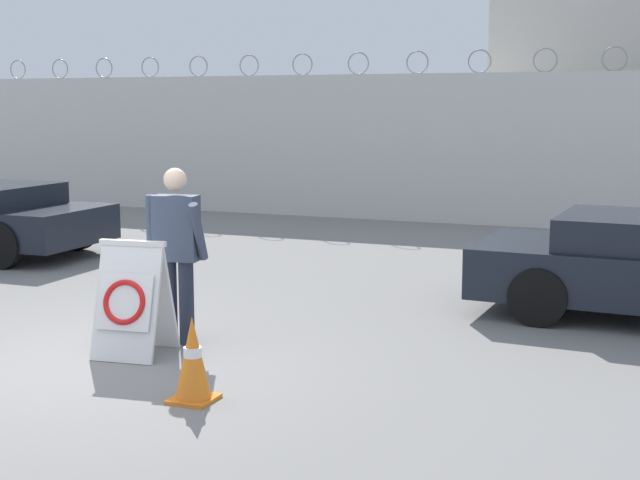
# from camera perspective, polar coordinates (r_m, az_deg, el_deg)

# --- Properties ---
(ground_plane) EXTENTS (90.00, 90.00, 0.00)m
(ground_plane) POSITION_cam_1_polar(r_m,az_deg,el_deg) (8.52, -15.77, -7.87)
(ground_plane) COLOR gray
(perimeter_wall) EXTENTS (36.00, 0.30, 3.44)m
(perimeter_wall) POSITION_cam_1_polar(r_m,az_deg,el_deg) (18.29, 6.16, 5.90)
(perimeter_wall) COLOR silver
(perimeter_wall) RESTS_ON ground_plane
(barricade_sign) EXTENTS (0.71, 0.75, 1.11)m
(barricade_sign) POSITION_cam_1_polar(r_m,az_deg,el_deg) (8.66, -11.93, -3.69)
(barricade_sign) COLOR white
(barricade_sign) RESTS_ON ground_plane
(security_guard) EXTENTS (0.67, 0.38, 1.76)m
(security_guard) POSITION_cam_1_polar(r_m,az_deg,el_deg) (8.92, -9.17, -0.42)
(security_guard) COLOR #232838
(security_guard) RESTS_ON ground_plane
(traffic_cone_near) EXTENTS (0.34, 0.34, 0.70)m
(traffic_cone_near) POSITION_cam_1_polar(r_m,az_deg,el_deg) (7.31, -8.15, -7.56)
(traffic_cone_near) COLOR orange
(traffic_cone_near) RESTS_ON ground_plane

